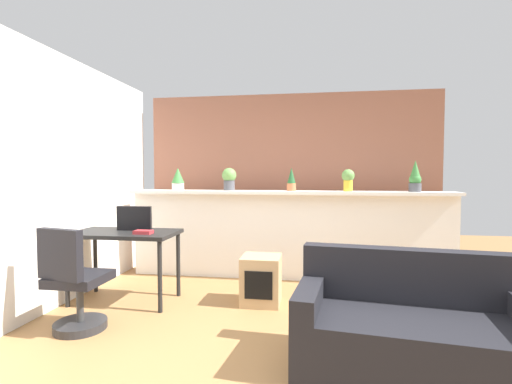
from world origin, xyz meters
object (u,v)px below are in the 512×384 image
(potted_plant_4, at_px, (415,178))
(tv_monitor, at_px, (134,218))
(potted_plant_2, at_px, (291,180))
(book_on_desk, at_px, (143,232))
(potted_plant_1, at_px, (229,178))
(desk, at_px, (125,239))
(side_cube_shelf, at_px, (261,280))
(potted_plant_0, at_px, (178,179))
(office_chair, at_px, (74,287))
(potted_plant_3, at_px, (348,179))
(couch, at_px, (412,331))

(potted_plant_4, distance_m, tv_monitor, 3.32)
(potted_plant_2, height_order, book_on_desk, potted_plant_2)
(potted_plant_1, relative_size, book_on_desk, 1.64)
(desk, relative_size, tv_monitor, 2.85)
(potted_plant_2, height_order, side_cube_shelf, potted_plant_2)
(potted_plant_0, xyz_separation_m, side_cube_shelf, (1.24, -0.90, -1.05))
(potted_plant_1, xyz_separation_m, office_chair, (-0.93, -1.90, -0.92))
(potted_plant_3, bearing_deg, potted_plant_1, 177.99)
(potted_plant_1, bearing_deg, side_cube_shelf, -59.74)
(potted_plant_2, xyz_separation_m, book_on_desk, (-1.44, -1.19, -0.52))
(potted_plant_1, height_order, potted_plant_2, potted_plant_2)
(potted_plant_4, relative_size, side_cube_shelf, 0.76)
(book_on_desk, bearing_deg, side_cube_shelf, 12.89)
(office_chair, bearing_deg, side_cube_shelf, 32.29)
(side_cube_shelf, height_order, book_on_desk, book_on_desk)
(tv_monitor, height_order, couch, tv_monitor)
(potted_plant_2, height_order, office_chair, potted_plant_2)
(potted_plant_0, height_order, potted_plant_1, potted_plant_0)
(side_cube_shelf, distance_m, book_on_desk, 1.31)
(potted_plant_0, relative_size, tv_monitor, 0.77)
(desk, distance_m, office_chair, 0.83)
(book_on_desk, relative_size, couch, 0.11)
(desk, bearing_deg, couch, -20.84)
(potted_plant_0, height_order, potted_plant_4, potted_plant_4)
(desk, relative_size, couch, 0.67)
(tv_monitor, distance_m, couch, 2.87)
(potted_plant_2, height_order, tv_monitor, potted_plant_2)
(side_cube_shelf, xyz_separation_m, couch, (1.21, -1.16, 0.03))
(potted_plant_3, distance_m, tv_monitor, 2.57)
(tv_monitor, bearing_deg, potted_plant_4, 17.79)
(potted_plant_3, height_order, office_chair, potted_plant_3)
(tv_monitor, distance_m, book_on_desk, 0.30)
(potted_plant_0, relative_size, potted_plant_1, 1.01)
(potted_plant_4, height_order, book_on_desk, potted_plant_4)
(couch, bearing_deg, potted_plant_3, 96.85)
(potted_plant_1, relative_size, potted_plant_3, 1.07)
(office_chair, bearing_deg, potted_plant_4, 29.97)
(potted_plant_0, height_order, desk, potted_plant_0)
(potted_plant_2, height_order, couch, potted_plant_2)
(potted_plant_2, bearing_deg, side_cube_shelf, -105.71)
(desk, distance_m, side_cube_shelf, 1.51)
(potted_plant_4, bearing_deg, potted_plant_0, -179.36)
(potted_plant_3, bearing_deg, side_cube_shelf, -136.80)
(potted_plant_2, relative_size, couch, 0.18)
(potted_plant_0, relative_size, couch, 0.18)
(potted_plant_1, xyz_separation_m, book_on_desk, (-0.62, -1.23, -0.54))
(desk, distance_m, book_on_desk, 0.31)
(potted_plant_3, distance_m, side_cube_shelf, 1.69)
(tv_monitor, relative_size, book_on_desk, 2.15)
(potted_plant_2, relative_size, book_on_desk, 1.66)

